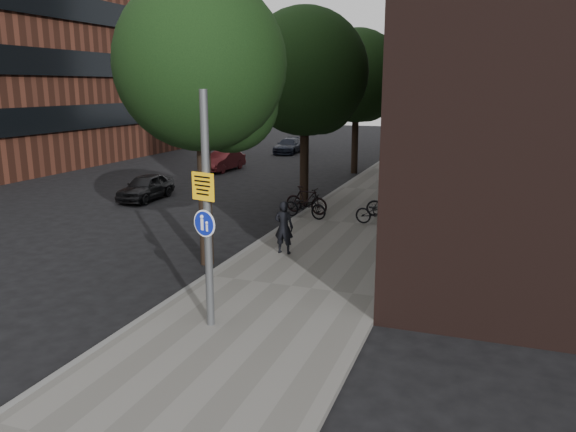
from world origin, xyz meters
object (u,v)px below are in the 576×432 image
at_px(signpost, 207,211).
at_px(pedestrian, 284,227).
at_px(parked_bike_facade_near, 379,213).
at_px(parked_car_near, 146,187).

xyz_separation_m(signpost, pedestrian, (-0.31, 5.08, -1.56)).
height_order(signpost, parked_bike_facade_near, signpost).
distance_m(signpost, pedestrian, 5.33).
xyz_separation_m(pedestrian, parked_car_near, (-8.43, 5.82, -0.33)).
relative_size(signpost, parked_bike_facade_near, 2.79).
bearing_deg(parked_car_near, parked_bike_facade_near, -11.65).
distance_m(signpost, parked_bike_facade_near, 9.59).
xyz_separation_m(signpost, parked_car_near, (-8.75, 10.90, -1.89)).
height_order(signpost, pedestrian, signpost).
distance_m(parked_bike_facade_near, parked_car_near, 10.46).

